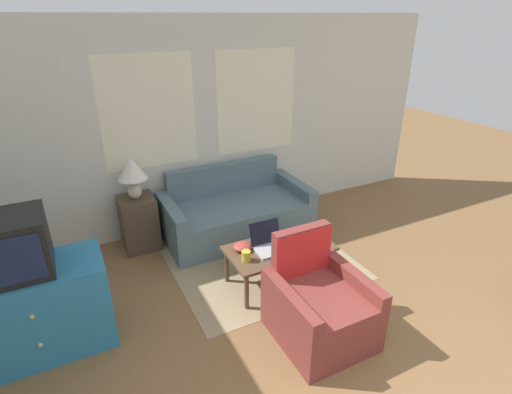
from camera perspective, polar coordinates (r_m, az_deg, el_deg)
name	(u,v)px	position (r m, az deg, el deg)	size (l,w,h in m)	color
wall_back	(212,125)	(5.14, -6.31, 10.14)	(6.58, 0.06, 2.60)	silver
rug	(255,255)	(4.75, -0.15, -8.25)	(1.95, 2.03, 0.01)	#9E8966
couch	(235,213)	(5.12, -3.03, -2.32)	(1.82, 0.92, 0.83)	slate
armchair	(317,306)	(3.62, 8.77, -15.19)	(0.75, 0.80, 0.91)	brown
tv_dresser	(37,311)	(3.80, -28.84, -14.06)	(1.12, 0.57, 0.79)	teal
television	(17,245)	(3.48, -30.93, -5.86)	(0.42, 0.49, 0.47)	black
side_table	(139,223)	(4.95, -16.37, -3.58)	(0.40, 0.40, 0.65)	#4C3D2D
table_lamp	(132,172)	(4.69, -17.30, 3.47)	(0.33, 0.33, 0.49)	beige
coffee_table	(279,251)	(4.13, 3.36, -7.64)	(1.08, 0.58, 0.42)	brown
laptop	(269,243)	(4.06, 1.88, -6.59)	(0.33, 0.31, 0.26)	#B7B7BC
cup_navy	(246,256)	(3.87, -1.42, -8.40)	(0.09, 0.09, 0.10)	gold
snack_bowl	(242,247)	(4.04, -1.98, -7.10)	(0.19, 0.19, 0.08)	#B23D38
book_red	(297,235)	(4.30, 5.83, -5.41)	(0.25, 0.17, 0.04)	#2D2D33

